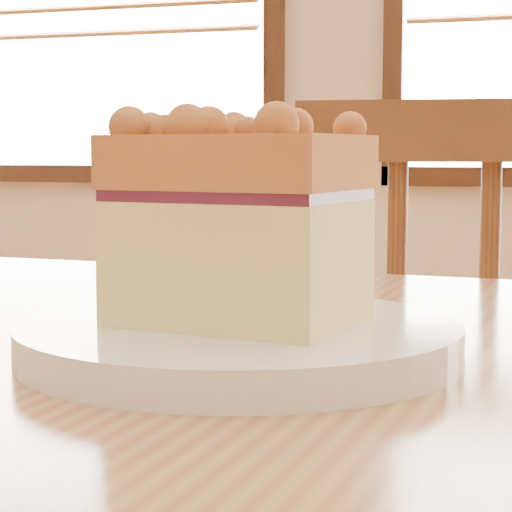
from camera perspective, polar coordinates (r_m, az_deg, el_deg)
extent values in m
cube|color=#321A0D|center=(4.68, -8.89, 4.66)|extent=(1.76, 0.06, 0.08)
cube|color=#956222|center=(4.69, -9.22, 13.84)|extent=(1.56, 0.05, 0.03)
cube|color=#956222|center=(4.68, -9.19, 12.44)|extent=(1.56, 0.05, 0.03)
cube|color=#A77B41|center=(0.53, -5.79, -8.47)|extent=(1.34, 0.93, 0.04)
cube|color=brown|center=(1.25, 12.68, -13.68)|extent=(0.46, 0.46, 0.04)
cylinder|color=brown|center=(1.01, 3.50, -4.73)|extent=(0.04, 0.04, 0.46)
cube|color=brown|center=(0.99, 13.38, 6.98)|extent=(0.38, 0.08, 0.06)
cylinder|color=brown|center=(1.01, 13.08, -5.54)|extent=(0.02, 0.02, 0.40)
cylinder|color=brown|center=(1.01, 7.98, -5.42)|extent=(0.02, 0.02, 0.40)
cylinder|color=white|center=(0.55, -0.98, -4.82)|extent=(0.24, 0.24, 0.02)
cylinder|color=white|center=(0.55, -0.98, -5.43)|extent=(0.17, 0.17, 0.01)
cube|color=#FFED90|center=(0.54, -0.99, -0.31)|extent=(0.13, 0.11, 0.07)
cube|color=#4E162B|center=(0.54, -1.00, 3.54)|extent=(0.13, 0.11, 0.01)
cube|color=#BA6F3A|center=(0.54, -1.00, 5.39)|extent=(0.14, 0.11, 0.03)
sphere|color=#BA6F3A|center=(0.54, -2.25, 7.33)|extent=(0.02, 0.02, 0.02)
sphere|color=#BA6F3A|center=(0.54, 0.31, 7.20)|extent=(0.01, 0.01, 0.01)
sphere|color=#BA6F3A|center=(0.56, -4.48, 7.39)|extent=(0.02, 0.02, 0.02)
sphere|color=#BA6F3A|center=(0.54, -0.59, 7.22)|extent=(0.01, 0.01, 0.01)
sphere|color=#BA6F3A|center=(0.54, -1.33, 7.20)|extent=(0.01, 0.01, 0.01)
sphere|color=#BA6F3A|center=(0.53, 0.00, 7.41)|extent=(0.02, 0.02, 0.02)
sphere|color=#BA6F3A|center=(0.51, 1.19, 7.37)|extent=(0.02, 0.02, 0.02)
sphere|color=#BA6F3A|center=(0.55, 0.10, 7.40)|extent=(0.02, 0.02, 0.02)
sphere|color=#BA6F3A|center=(0.54, -5.64, 7.17)|extent=(0.01, 0.01, 0.01)
sphere|color=#BA6F3A|center=(0.54, 2.06, 7.32)|extent=(0.02, 0.02, 0.02)
sphere|color=#BA6F3A|center=(0.57, -2.39, 7.27)|extent=(0.02, 0.02, 0.02)
sphere|color=#BA6F3A|center=(0.53, -4.40, 7.26)|extent=(0.02, 0.02, 0.02)
sphere|color=#BA6F3A|center=(0.55, -5.02, 7.28)|extent=(0.02, 0.02, 0.02)
sphere|color=#BA6F3A|center=(0.51, -2.85, 7.24)|extent=(0.01, 0.01, 0.01)
sphere|color=#BA6F3A|center=(0.55, 5.12, 7.34)|extent=(0.02, 0.02, 0.02)
sphere|color=#BA6F3A|center=(0.51, 0.20, 7.29)|extent=(0.01, 0.01, 0.01)
sphere|color=#BA6F3A|center=(0.58, -6.37, 1.66)|extent=(0.02, 0.02, 0.02)
sphere|color=#BA6F3A|center=(0.55, -8.20, 4.92)|extent=(0.01, 0.01, 0.01)
sphere|color=#BA6F3A|center=(0.57, -6.34, 3.42)|extent=(0.01, 0.01, 0.01)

